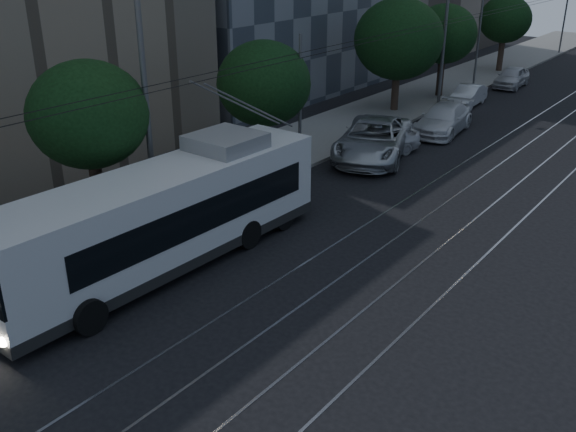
{
  "coord_description": "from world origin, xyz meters",
  "views": [
    {
      "loc": [
        10.96,
        -12.3,
        9.62
      ],
      "look_at": [
        -0.1,
        2.28,
        1.7
      ],
      "focal_mm": 40.0,
      "sensor_mm": 36.0,
      "label": 1
    }
  ],
  "objects_px": {
    "trolleybus": "(167,216)",
    "car_white_b": "(443,119)",
    "pickup_silver": "(373,139)",
    "car_white_d": "(512,77)",
    "car_white_c": "(468,96)",
    "streetlamp_near": "(151,64)",
    "streetlamp_far": "(455,1)",
    "car_white_a": "(378,140)"
  },
  "relations": [
    {
      "from": "trolleybus",
      "to": "car_white_b",
      "type": "bearing_deg",
      "value": 90.2
    },
    {
      "from": "pickup_silver",
      "to": "car_white_d",
      "type": "distance_m",
      "value": 19.75
    },
    {
      "from": "car_white_c",
      "to": "car_white_d",
      "type": "relative_size",
      "value": 0.93
    },
    {
      "from": "pickup_silver",
      "to": "car_white_b",
      "type": "xyz_separation_m",
      "value": [
        0.83,
        6.0,
        -0.16
      ]
    },
    {
      "from": "streetlamp_near",
      "to": "pickup_silver",
      "type": "bearing_deg",
      "value": 84.09
    },
    {
      "from": "car_white_c",
      "to": "streetlamp_far",
      "type": "distance_m",
      "value": 5.84
    },
    {
      "from": "pickup_silver",
      "to": "streetlamp_near",
      "type": "bearing_deg",
      "value": -115.01
    },
    {
      "from": "car_white_a",
      "to": "car_white_b",
      "type": "relative_size",
      "value": 0.83
    },
    {
      "from": "car_white_b",
      "to": "car_white_a",
      "type": "bearing_deg",
      "value": -105.56
    },
    {
      "from": "trolleybus",
      "to": "streetlamp_far",
      "type": "bearing_deg",
      "value": 95.97
    },
    {
      "from": "car_white_a",
      "to": "streetlamp_near",
      "type": "bearing_deg",
      "value": -71.1
    },
    {
      "from": "car_white_a",
      "to": "streetlamp_far",
      "type": "relative_size",
      "value": 0.41
    },
    {
      "from": "trolleybus",
      "to": "car_white_c",
      "type": "distance_m",
      "value": 26.21
    },
    {
      "from": "pickup_silver",
      "to": "car_white_a",
      "type": "xyz_separation_m",
      "value": [
        -0.05,
        0.5,
        -0.18
      ]
    },
    {
      "from": "streetlamp_near",
      "to": "streetlamp_far",
      "type": "bearing_deg",
      "value": 90.77
    },
    {
      "from": "streetlamp_near",
      "to": "car_white_b",
      "type": "bearing_deg",
      "value": 83.45
    },
    {
      "from": "pickup_silver",
      "to": "car_white_b",
      "type": "height_order",
      "value": "pickup_silver"
    },
    {
      "from": "car_white_d",
      "to": "streetlamp_near",
      "type": "bearing_deg",
      "value": -95.08
    },
    {
      "from": "car_white_c",
      "to": "car_white_d",
      "type": "height_order",
      "value": "car_white_d"
    },
    {
      "from": "streetlamp_near",
      "to": "streetlamp_far",
      "type": "height_order",
      "value": "streetlamp_far"
    },
    {
      "from": "trolleybus",
      "to": "pickup_silver",
      "type": "relative_size",
      "value": 1.89
    },
    {
      "from": "pickup_silver",
      "to": "streetlamp_far",
      "type": "xyz_separation_m",
      "value": [
        -1.58,
        11.54,
        5.36
      ]
    },
    {
      "from": "trolleybus",
      "to": "car_white_b",
      "type": "height_order",
      "value": "trolleybus"
    },
    {
      "from": "car_white_c",
      "to": "car_white_d",
      "type": "xyz_separation_m",
      "value": [
        0.27,
        7.07,
        0.07
      ]
    },
    {
      "from": "car_white_c",
      "to": "streetlamp_far",
      "type": "xyz_separation_m",
      "value": [
        -1.0,
        -1.14,
        5.64
      ]
    },
    {
      "from": "pickup_silver",
      "to": "car_white_c",
      "type": "distance_m",
      "value": 12.7
    },
    {
      "from": "streetlamp_near",
      "to": "streetlamp_far",
      "type": "distance_m",
      "value": 23.71
    },
    {
      "from": "trolleybus",
      "to": "streetlamp_near",
      "type": "bearing_deg",
      "value": 142.76
    },
    {
      "from": "car_white_b",
      "to": "car_white_c",
      "type": "bearing_deg",
      "value": 95.34
    },
    {
      "from": "car_white_d",
      "to": "streetlamp_far",
      "type": "xyz_separation_m",
      "value": [
        -1.28,
        -8.2,
        5.57
      ]
    },
    {
      "from": "streetlamp_far",
      "to": "car_white_b",
      "type": "bearing_deg",
      "value": -66.54
    },
    {
      "from": "car_white_b",
      "to": "car_white_c",
      "type": "relative_size",
      "value": 1.34
    },
    {
      "from": "streetlamp_near",
      "to": "streetlamp_far",
      "type": "xyz_separation_m",
      "value": [
        -0.32,
        23.7,
        0.25
      ]
    },
    {
      "from": "pickup_silver",
      "to": "car_white_c",
      "type": "height_order",
      "value": "pickup_silver"
    },
    {
      "from": "pickup_silver",
      "to": "car_white_d",
      "type": "height_order",
      "value": "pickup_silver"
    },
    {
      "from": "car_white_d",
      "to": "streetlamp_far",
      "type": "distance_m",
      "value": 10.0
    },
    {
      "from": "streetlamp_near",
      "to": "car_white_a",
      "type": "bearing_deg",
      "value": 84.54
    },
    {
      "from": "car_white_d",
      "to": "streetlamp_far",
      "type": "bearing_deg",
      "value": -102.22
    },
    {
      "from": "pickup_silver",
      "to": "streetlamp_far",
      "type": "distance_m",
      "value": 12.82
    },
    {
      "from": "trolleybus",
      "to": "car_white_a",
      "type": "relative_size",
      "value": 2.91
    },
    {
      "from": "car_white_c",
      "to": "streetlamp_near",
      "type": "bearing_deg",
      "value": -95.79
    },
    {
      "from": "car_white_d",
      "to": "car_white_b",
      "type": "bearing_deg",
      "value": -88.67
    }
  ]
}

